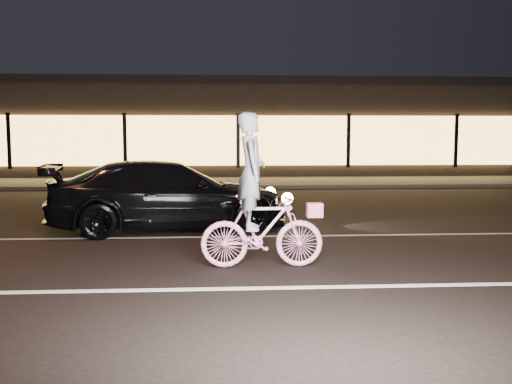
{
  "coord_description": "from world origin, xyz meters",
  "views": [
    {
      "loc": [
        -0.75,
        -8.19,
        1.85
      ],
      "look_at": [
        -0.19,
        0.6,
        0.96
      ],
      "focal_mm": 40.0,
      "sensor_mm": 36.0,
      "label": 1
    }
  ],
  "objects": [
    {
      "name": "storefront",
      "position": [
        0.0,
        18.97,
        2.15
      ],
      "size": [
        25.4,
        8.42,
        4.2
      ],
      "color": "black",
      "rests_on": "ground"
    },
    {
      "name": "ground",
      "position": [
        0.0,
        0.0,
        0.0
      ],
      "size": [
        90.0,
        90.0,
        0.0
      ],
      "primitive_type": "plane",
      "color": "black",
      "rests_on": "ground"
    },
    {
      "name": "lane_stripe_far",
      "position": [
        0.0,
        2.0,
        0.0
      ],
      "size": [
        60.0,
        0.1,
        0.01
      ],
      "primitive_type": "cube",
      "color": "gray",
      "rests_on": "ground"
    },
    {
      "name": "sedan",
      "position": [
        -1.73,
        2.9,
        0.67
      ],
      "size": [
        4.89,
        2.69,
        1.34
      ],
      "rotation": [
        0.0,
        0.0,
        1.75
      ],
      "color": "black",
      "rests_on": "ground"
    },
    {
      "name": "sidewalk",
      "position": [
        0.0,
        13.0,
        0.06
      ],
      "size": [
        30.0,
        4.0,
        0.12
      ],
      "primitive_type": "cube",
      "color": "#383533",
      "rests_on": "ground"
    },
    {
      "name": "lane_stripe_near",
      "position": [
        0.0,
        -1.5,
        0.0
      ],
      "size": [
        60.0,
        0.12,
        0.01
      ],
      "primitive_type": "cube",
      "color": "silver",
      "rests_on": "ground"
    },
    {
      "name": "cyclist",
      "position": [
        -0.21,
        -0.41,
        0.76
      ],
      "size": [
        1.71,
        0.59,
        2.15
      ],
      "rotation": [
        0.0,
        0.0,
        1.57
      ],
      "color": "#EC2E7A",
      "rests_on": "ground"
    }
  ]
}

